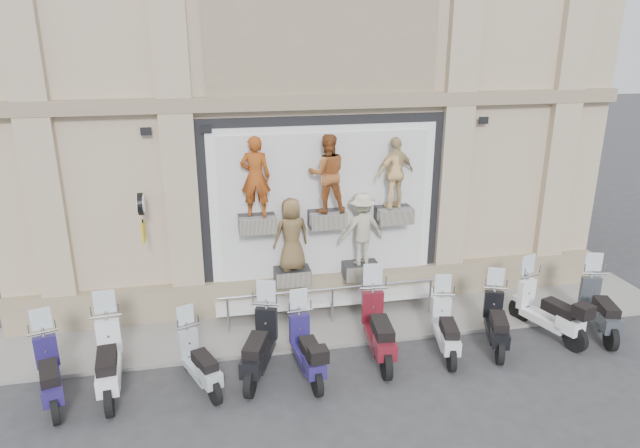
# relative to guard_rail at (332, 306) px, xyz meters

# --- Properties ---
(ground) EXTENTS (90.00, 90.00, 0.00)m
(ground) POSITION_rel_guard_rail_xyz_m (0.00, -2.00, -0.47)
(ground) COLOR #323234
(ground) RESTS_ON ground
(sidewalk) EXTENTS (16.00, 2.20, 0.08)m
(sidewalk) POSITION_rel_guard_rail_xyz_m (0.00, 0.10, -0.43)
(sidewalk) COLOR gray
(sidewalk) RESTS_ON ground
(building) EXTENTS (14.00, 8.60, 12.00)m
(building) POSITION_rel_guard_rail_xyz_m (0.00, 5.00, 5.54)
(building) COLOR tan
(building) RESTS_ON ground
(shop_vitrine) EXTENTS (5.60, 0.83, 4.30)m
(shop_vitrine) POSITION_rel_guard_rail_xyz_m (0.06, 0.75, 1.94)
(shop_vitrine) COLOR black
(shop_vitrine) RESTS_ON ground
(guard_rail) EXTENTS (5.06, 0.10, 0.93)m
(guard_rail) POSITION_rel_guard_rail_xyz_m (0.00, 0.00, 0.00)
(guard_rail) COLOR #9EA0A5
(guard_rail) RESTS_ON ground
(clock_sign_bracket) EXTENTS (0.10, 0.80, 1.02)m
(clock_sign_bracket) POSITION_rel_guard_rail_xyz_m (-3.90, 0.47, 2.34)
(clock_sign_bracket) COLOR black
(clock_sign_bracket) RESTS_ON ground
(scooter_a) EXTENTS (1.06, 1.98, 1.55)m
(scooter_a) POSITION_rel_guard_rail_xyz_m (-5.50, -1.69, 0.31)
(scooter_a) COLOR #1F1751
(scooter_a) RESTS_ON ground
(scooter_b) EXTENTS (0.81, 2.14, 1.70)m
(scooter_b) POSITION_rel_guard_rail_xyz_m (-4.52, -1.56, 0.39)
(scooter_b) COLOR white
(scooter_b) RESTS_ON ground
(scooter_c) EXTENTS (1.13, 1.81, 1.42)m
(scooter_c) POSITION_rel_guard_rail_xyz_m (-2.91, -1.77, 0.24)
(scooter_c) COLOR #98A0A4
(scooter_c) RESTS_ON ground
(scooter_d) EXTENTS (1.25, 2.12, 1.66)m
(scooter_d) POSITION_rel_guard_rail_xyz_m (-1.79, -1.57, 0.36)
(scooter_d) COLOR black
(scooter_d) RESTS_ON ground
(scooter_e) EXTENTS (0.70, 1.92, 1.53)m
(scooter_e) POSITION_rel_guard_rail_xyz_m (-0.91, -1.80, 0.30)
(scooter_e) COLOR navy
(scooter_e) RESTS_ON ground
(scooter_f) EXTENTS (0.83, 2.19, 1.74)m
(scooter_f) POSITION_rel_guard_rail_xyz_m (0.61, -1.46, 0.41)
(scooter_f) COLOR #590F19
(scooter_f) RESTS_ON ground
(scooter_g) EXTENTS (0.92, 1.89, 1.48)m
(scooter_g) POSITION_rel_guard_rail_xyz_m (2.00, -1.59, 0.27)
(scooter_g) COLOR silver
(scooter_g) RESTS_ON ground
(scooter_h) EXTENTS (1.16, 1.94, 1.52)m
(scooter_h) POSITION_rel_guard_rail_xyz_m (3.13, -1.56, 0.29)
(scooter_h) COLOR black
(scooter_h) RESTS_ON ground
(scooter_i) EXTENTS (1.16, 2.10, 1.64)m
(scooter_i) POSITION_rel_guard_rail_xyz_m (4.43, -1.38, 0.36)
(scooter_i) COLOR white
(scooter_i) RESTS_ON ground
(scooter_j) EXTENTS (1.10, 2.07, 1.62)m
(scooter_j) POSITION_rel_guard_rail_xyz_m (5.59, -1.49, 0.34)
(scooter_j) COLOR #2E3238
(scooter_j) RESTS_ON ground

